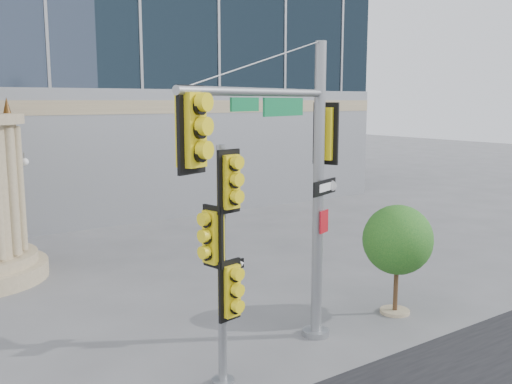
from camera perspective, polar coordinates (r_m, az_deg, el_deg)
ground at (r=14.21m, az=5.61°, el=-13.66°), size 120.00×120.00×0.00m
main_signal_pole at (r=11.86m, az=3.57°, el=2.87°), size 5.01×2.31×6.78m
secondary_signal_pole at (r=10.68m, az=-3.28°, el=-5.73°), size 0.85×0.62×4.69m
street_tree at (r=15.15m, az=14.02°, el=-4.91°), size 1.84×1.80×2.87m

